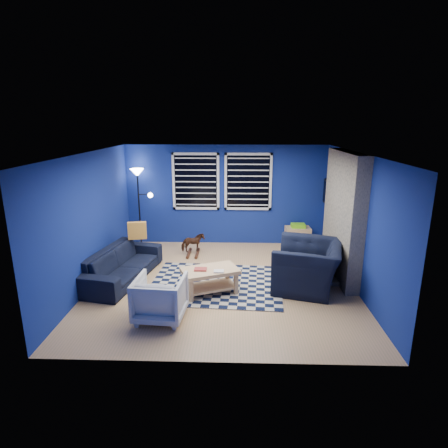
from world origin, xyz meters
The scene contains 18 objects.
floor centered at (0.00, 0.00, 0.00)m, with size 5.00×5.00×0.00m, color tan.
ceiling centered at (0.00, 0.00, 2.50)m, with size 5.00×5.00×0.00m, color white.
wall_back centered at (0.00, 2.50, 1.25)m, with size 5.00×5.00×0.00m, color navy.
wall_left centered at (-2.50, 0.00, 1.25)m, with size 5.00×5.00×0.00m, color navy.
wall_right centered at (2.50, 0.00, 1.25)m, with size 5.00×5.00×0.00m, color navy.
fireplace centered at (2.36, 0.50, 1.20)m, with size 0.65×2.00×2.50m.
window_left centered at (-0.75, 2.46, 1.60)m, with size 1.17×0.06×1.42m.
window_right centered at (0.55, 2.46, 1.60)m, with size 1.17×0.06×1.42m.
tv centered at (2.45, 2.00, 1.40)m, with size 0.07×1.00×0.58m.
rug centered at (-0.12, -0.07, 0.01)m, with size 2.50×2.00×0.02m, color black.
sofa centered at (-1.99, 0.12, 0.31)m, with size 0.83×2.13×0.62m, color black.
armchair_big centered at (1.61, -0.14, 0.43)m, with size 1.17×1.34×0.87m, color black.
armchair_bent centered at (-0.93, -1.39, 0.36)m, with size 0.76×0.78×0.71m, color gray.
rocking_horse centered at (-0.75, 1.57, 0.29)m, with size 0.53×0.24×0.45m, color #442715.
coffee_table centered at (-0.21, -0.46, 0.34)m, with size 1.14×0.91×0.49m.
cabinet centered at (1.80, 2.25, 0.26)m, with size 0.62×0.43×0.59m.
floor_lamp centered at (-2.13, 2.25, 1.59)m, with size 0.53×0.32×1.94m.
throw_pillow centered at (-1.84, 0.82, 0.81)m, with size 0.39×0.12×0.37m, color gold.
Camera 1 is at (0.25, -6.74, 3.06)m, focal length 30.00 mm.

